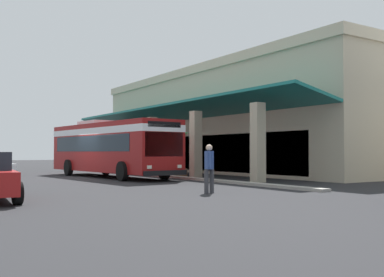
{
  "coord_description": "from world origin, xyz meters",
  "views": [
    {
      "loc": [
        25.09,
        -8.97,
        1.47
      ],
      "look_at": [
        2.41,
        5.67,
        2.27
      ],
      "focal_mm": 42.69,
      "sensor_mm": 36.0,
      "label": 1
    }
  ],
  "objects": [
    {
      "name": "potted_palm",
      "position": [
        1.55,
        5.15,
        0.63
      ],
      "size": [
        1.68,
        1.82,
        2.73
      ],
      "color": "brown",
      "rests_on": "ground"
    },
    {
      "name": "transit_bus",
      "position": [
        0.11,
        1.47,
        1.85
      ],
      "size": [
        11.39,
        3.58,
        3.34
      ],
      "color": "maroon",
      "rests_on": "ground"
    },
    {
      "name": "curb_strip",
      "position": [
        -2.7,
        4.21,
        0.06
      ],
      "size": [
        32.9,
        0.5,
        0.12
      ],
      "primitive_type": "cube",
      "color": "#9E998E",
      "rests_on": "ground"
    },
    {
      "name": "pedestrian",
      "position": [
        11.76,
        0.36,
        0.98
      ],
      "size": [
        0.61,
        0.44,
        1.74
      ],
      "color": "#38383D",
      "rests_on": "ground"
    },
    {
      "name": "ground",
      "position": [
        0.0,
        8.0,
        0.0
      ],
      "size": [
        120.0,
        120.0,
        0.0
      ],
      "primitive_type": "plane",
      "color": "#262628"
    },
    {
      "name": "plaza_building",
      "position": [
        -2.7,
        13.83,
        3.82
      ],
      "size": [
        27.72,
        13.93,
        7.63
      ],
      "color": "#B2A88E",
      "rests_on": "ground"
    }
  ]
}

